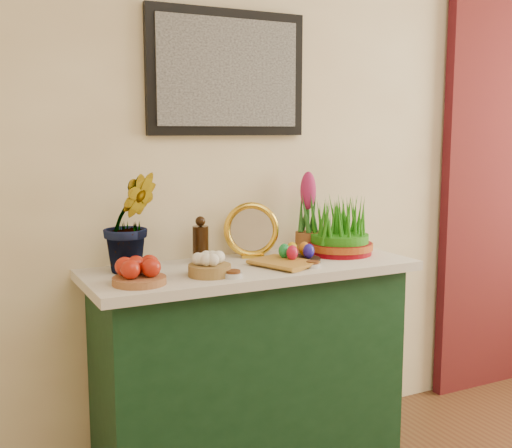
# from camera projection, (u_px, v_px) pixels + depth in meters

# --- Properties ---
(sideboard) EXTENTS (1.30, 0.45, 0.85)m
(sideboard) POSITION_uv_depth(u_px,v_px,m) (251.00, 370.00, 2.78)
(sideboard) COLOR #14371D
(sideboard) RESTS_ON ground
(tablecloth) EXTENTS (1.40, 0.55, 0.04)m
(tablecloth) POSITION_uv_depth(u_px,v_px,m) (251.00, 269.00, 2.71)
(tablecloth) COLOR silver
(tablecloth) RESTS_ON sideboard
(hyacinth_green) EXTENTS (0.27, 0.23, 0.53)m
(hyacinth_green) POSITION_uv_depth(u_px,v_px,m) (130.00, 206.00, 2.54)
(hyacinth_green) COLOR #266520
(hyacinth_green) RESTS_ON tablecloth
(apple_bowl) EXTENTS (0.21, 0.21, 0.10)m
(apple_bowl) POSITION_uv_depth(u_px,v_px,m) (139.00, 273.00, 2.36)
(apple_bowl) COLOR #935833
(apple_bowl) RESTS_ON tablecloth
(garlic_basket) EXTENTS (0.21, 0.21, 0.09)m
(garlic_basket) POSITION_uv_depth(u_px,v_px,m) (210.00, 266.00, 2.49)
(garlic_basket) COLOR olive
(garlic_basket) RESTS_ON tablecloth
(vinegar_cruet) EXTENTS (0.07, 0.07, 0.20)m
(vinegar_cruet) POSITION_uv_depth(u_px,v_px,m) (201.00, 242.00, 2.74)
(vinegar_cruet) COLOR black
(vinegar_cruet) RESTS_ON tablecloth
(mirror) EXTENTS (0.25, 0.14, 0.25)m
(mirror) POSITION_uv_depth(u_px,v_px,m) (251.00, 231.00, 2.85)
(mirror) COLOR gold
(mirror) RESTS_ON tablecloth
(book) EXTENTS (0.25, 0.29, 0.03)m
(book) POSITION_uv_depth(u_px,v_px,m) (268.00, 266.00, 2.61)
(book) COLOR #B37D2C
(book) RESTS_ON tablecloth
(spice_dish_left) EXTENTS (0.07, 0.07, 0.03)m
(spice_dish_left) POSITION_uv_depth(u_px,v_px,m) (233.00, 274.00, 2.47)
(spice_dish_left) COLOR silver
(spice_dish_left) RESTS_ON tablecloth
(spice_dish_right) EXTENTS (0.07, 0.07, 0.03)m
(spice_dish_right) POSITION_uv_depth(u_px,v_px,m) (313.00, 265.00, 2.65)
(spice_dish_right) COLOR silver
(spice_dish_right) RESTS_ON tablecloth
(egg_plate) EXTENTS (0.24, 0.24, 0.08)m
(egg_plate) POSITION_uv_depth(u_px,v_px,m) (297.00, 256.00, 2.75)
(egg_plate) COLOR black
(egg_plate) RESTS_ON tablecloth
(hyacinth_pink) EXTENTS (0.11, 0.11, 0.38)m
(hyacinth_pink) POSITION_uv_depth(u_px,v_px,m) (308.00, 216.00, 2.97)
(hyacinth_pink) COLOR brown
(hyacinth_pink) RESTS_ON tablecloth
(wheatgrass_sabzeh) EXTENTS (0.31, 0.31, 0.25)m
(wheatgrass_sabzeh) POSITION_uv_depth(u_px,v_px,m) (340.00, 230.00, 2.93)
(wheatgrass_sabzeh) COLOR maroon
(wheatgrass_sabzeh) RESTS_ON tablecloth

